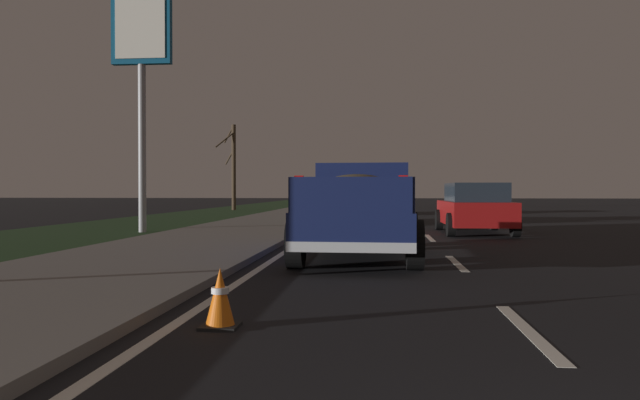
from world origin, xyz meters
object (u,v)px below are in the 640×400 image
object	(u,v)px
pickup_truck	(361,208)
bare_tree_far	(233,165)
sedan_silver	(375,200)
sedan_red	(475,208)
gas_price_sign	(142,52)
traffic_cone_near	(220,298)
sedan_green	(366,204)

from	to	relation	value
pickup_truck	bare_tree_far	xyz separation A→B (m)	(27.66, 9.30, 2.00)
pickup_truck	sedan_silver	xyz separation A→B (m)	(21.63, -0.14, -0.20)
sedan_red	gas_price_sign	xyz separation A→B (m)	(-0.55, 10.33, 4.85)
gas_price_sign	traffic_cone_near	size ratio (longest dim) A/B	12.87
sedan_silver	sedan_green	distance (m)	9.27
gas_price_sign	bare_tree_far	distance (m)	21.48
sedan_green	traffic_cone_near	bearing A→B (deg)	176.92
sedan_green	gas_price_sign	bearing A→B (deg)	130.56
sedan_red	gas_price_sign	bearing A→B (deg)	93.04
pickup_truck	traffic_cone_near	size ratio (longest dim) A/B	9.45
gas_price_sign	bare_tree_far	world-z (taller)	gas_price_sign
sedan_green	bare_tree_far	size ratio (longest dim) A/B	0.78
sedan_silver	sedan_green	world-z (taller)	same
traffic_cone_near	gas_price_sign	bearing A→B (deg)	24.76
sedan_silver	traffic_cone_near	xyz separation A→B (m)	(-27.94, 1.31, -0.50)
pickup_truck	sedan_red	bearing A→B (deg)	-25.02
gas_price_sign	traffic_cone_near	xyz separation A→B (m)	(-12.77, -5.89, -5.35)
sedan_silver	bare_tree_far	world-z (taller)	bare_tree_far
sedan_silver	bare_tree_far	xyz separation A→B (m)	(6.03, 9.44, 2.20)
sedan_red	gas_price_sign	world-z (taller)	gas_price_sign
sedan_red	sedan_silver	size ratio (longest dim) A/B	1.00
sedan_silver	pickup_truck	bearing A→B (deg)	179.62
sedan_silver	gas_price_sign	world-z (taller)	gas_price_sign
sedan_green	bare_tree_far	xyz separation A→B (m)	(15.30, 9.13, 2.20)
pickup_truck	sedan_silver	world-z (taller)	pickup_truck
sedan_green	gas_price_sign	world-z (taller)	gas_price_sign
pickup_truck	sedan_red	xyz separation A→B (m)	(7.01, -3.27, -0.20)
sedan_green	sedan_silver	bearing A→B (deg)	-1.90
sedan_silver	traffic_cone_near	size ratio (longest dim) A/B	7.60
pickup_truck	sedan_green	distance (m)	12.37
sedan_red	bare_tree_far	xyz separation A→B (m)	(20.65, 12.57, 2.20)
gas_price_sign	traffic_cone_near	world-z (taller)	gas_price_sign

